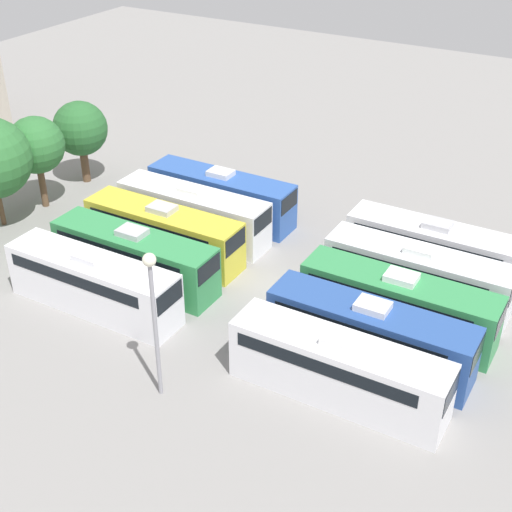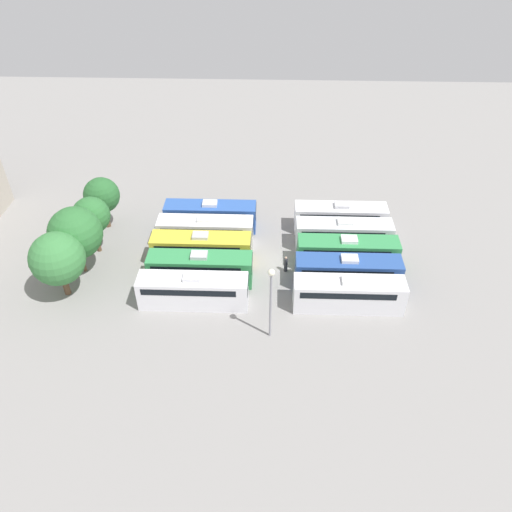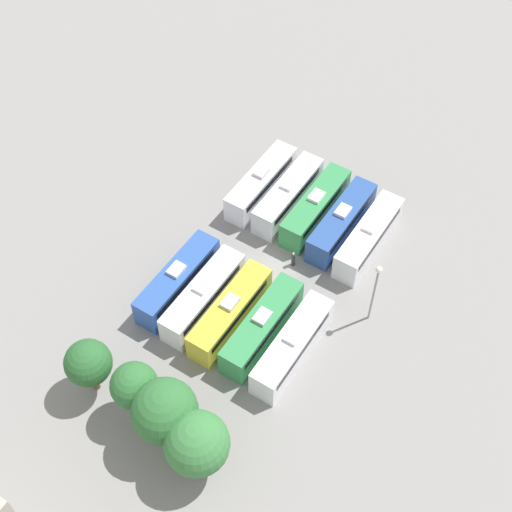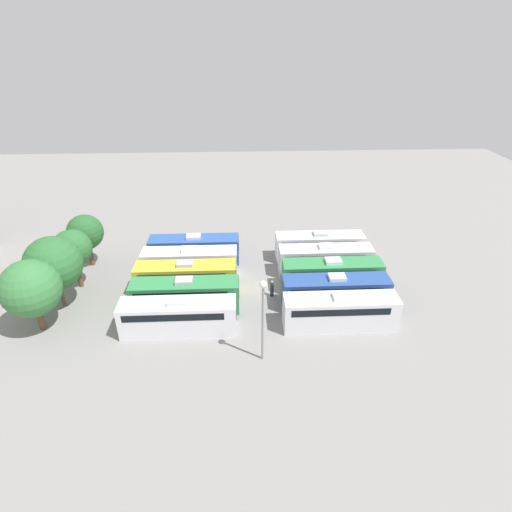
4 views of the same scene
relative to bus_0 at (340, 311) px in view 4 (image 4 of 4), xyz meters
The scene contains 17 objects.
ground_plane 9.52m from the bus_0, 48.23° to the left, with size 111.62×111.62×0.00m, color gray.
bus_0 is the anchor object (origin of this frame).
bus_1 3.14m from the bus_0, ahead, with size 2.47×10.23×3.45m.
bus_2 6.26m from the bus_0, ahead, with size 2.47×10.23×3.45m.
bus_3 9.39m from the bus_0, ahead, with size 2.47×10.23×3.45m.
bus_4 12.59m from the bus_0, ahead, with size 2.47×10.23×3.45m.
bus_5 14.41m from the bus_0, 90.20° to the left, with size 2.47×10.23×3.45m.
bus_6 14.51m from the bus_0, 77.28° to the left, with size 2.47×10.23×3.45m.
bus_7 15.78m from the bus_0, 66.14° to the left, with size 2.47×10.23×3.45m.
bus_8 17.13m from the bus_0, 56.71° to the left, with size 2.47×10.23×3.45m.
bus_9 18.80m from the bus_0, 48.62° to the left, with size 2.47×10.23×3.45m.
worker_person 7.65m from the bus_0, 48.47° to the left, with size 0.36×0.36×1.82m.
light_pole 8.87m from the bus_0, 118.43° to the left, with size 0.60×0.60×7.58m.
tree_0 26.99m from the bus_0, 88.03° to the left, with size 5.07×5.07×6.85m.
tree_1 26.73m from the bus_0, 80.54° to the left, with size 5.22×5.22×7.34m.
tree_2 26.99m from the bus_0, 73.20° to the left, with size 3.86×3.86×6.46m.
tree_3 28.85m from the bus_0, 64.58° to the left, with size 3.94×3.94×6.11m.
Camera 4 is at (-34.65, 1.85, 23.43)m, focal length 28.00 mm.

